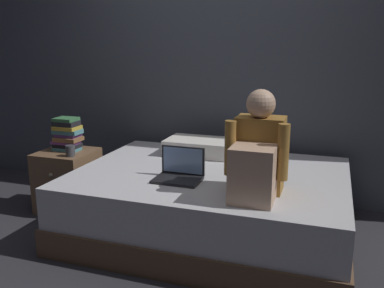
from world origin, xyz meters
The scene contains 9 objects.
ground_plane centered at (0.00, 0.00, 0.00)m, with size 8.00×8.00×0.00m, color #2D2D33.
wall_back centered at (0.00, 1.20, 1.35)m, with size 5.60×0.10×2.70m, color #424751.
bed centered at (0.20, 0.30, 0.24)m, with size 2.00×1.50×0.49m.
nightstand centered at (-1.10, 0.36, 0.26)m, with size 0.44×0.46×0.52m.
person_sitting centered at (0.61, -0.07, 0.74)m, with size 0.39×0.44×0.66m.
laptop centered at (0.05, 0.06, 0.54)m, with size 0.32×0.23×0.22m.
pillow centered at (-0.03, 0.75, 0.55)m, with size 0.56×0.36×0.13m, color silver.
book_stack centered at (-1.10, 0.40, 0.66)m, with size 0.24×0.17×0.28m.
mug centered at (-0.97, 0.24, 0.57)m, with size 0.08×0.08×0.09m, color #3D3D42.
Camera 1 is at (1.02, -2.52, 1.41)m, focal length 38.80 mm.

